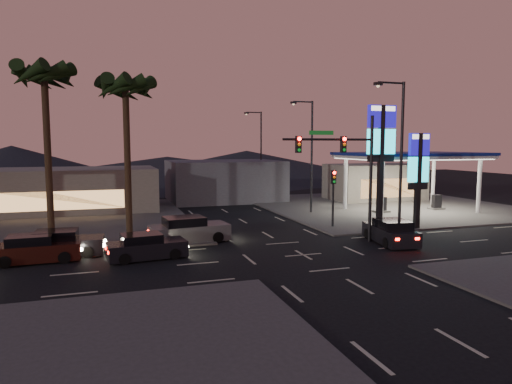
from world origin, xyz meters
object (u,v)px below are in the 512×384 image
object	(u,v)px
car_lane_b_mid	(61,244)
traffic_signal_mast	(347,160)
car_lane_b_front	(188,230)
suv_station	(391,232)
pylon_sign_tall	(381,142)
car_lane_a_mid	(35,249)
car_lane_a_front	(146,247)
gas_station	(411,157)
pylon_sign_short	(418,166)

from	to	relation	value
car_lane_b_mid	traffic_signal_mast	bearing A→B (deg)	-6.67
car_lane_b_front	suv_station	distance (m)	12.79
pylon_sign_tall	traffic_signal_mast	size ratio (longest dim) A/B	1.12
car_lane_a_mid	car_lane_b_front	distance (m)	8.85
car_lane_a_front	car_lane_a_mid	size ratio (longest dim) A/B	0.97
traffic_signal_mast	car_lane_b_mid	xyz separation A→B (m)	(-16.68, 1.95, -4.54)
car_lane_a_front	car_lane_b_front	distance (m)	4.54
gas_station	traffic_signal_mast	bearing A→B (deg)	-140.72
gas_station	car_lane_b_mid	size ratio (longest dim) A/B	2.65
traffic_signal_mast	car_lane_b_mid	world-z (taller)	traffic_signal_mast
pylon_sign_tall	car_lane_b_mid	world-z (taller)	pylon_sign_tall
car_lane_a_mid	suv_station	xyz separation A→B (m)	(20.60, -1.90, 0.03)
car_lane_a_mid	car_lane_b_mid	xyz separation A→B (m)	(1.19, 0.90, 0.00)
traffic_signal_mast	suv_station	world-z (taller)	traffic_signal_mast
car_lane_a_front	car_lane_a_mid	bearing A→B (deg)	168.63
traffic_signal_mast	car_lane_a_mid	distance (m)	18.47
gas_station	car_lane_a_mid	world-z (taller)	gas_station
gas_station	car_lane_b_mid	xyz separation A→B (m)	(-28.92, -8.06, -4.40)
gas_station	pylon_sign_tall	world-z (taller)	pylon_sign_tall
pylon_sign_short	car_lane_a_front	size ratio (longest dim) A/B	1.59
car_lane_a_front	car_lane_b_front	size ratio (longest dim) A/B	0.85
gas_station	suv_station	xyz separation A→B (m)	(-9.51, -10.86, -4.38)
pylon_sign_short	car_lane_a_mid	size ratio (longest dim) A/B	1.54
car_lane_a_front	suv_station	size ratio (longest dim) A/B	0.92
car_lane_b_mid	suv_station	size ratio (longest dim) A/B	0.96
car_lane_b_mid	suv_station	xyz separation A→B (m)	(19.41, -2.80, 0.02)
traffic_signal_mast	car_lane_a_front	xyz separation A→B (m)	(-12.25, -0.08, -4.58)
car_lane_b_mid	pylon_sign_short	bearing A→B (deg)	1.34
pylon_sign_short	gas_station	bearing A→B (deg)	56.31
gas_station	car_lane_b_mid	distance (m)	30.34
pylon_sign_tall	car_lane_b_front	world-z (taller)	pylon_sign_tall
gas_station	pylon_sign_tall	size ratio (longest dim) A/B	1.36
pylon_sign_tall	car_lane_a_front	size ratio (longest dim) A/B	2.04
pylon_sign_tall	traffic_signal_mast	bearing A→B (deg)	-143.48
gas_station	car_lane_a_front	xyz separation A→B (m)	(-24.49, -10.10, -4.43)
traffic_signal_mast	car_lane_b_front	xyz separation A→B (m)	(-9.33, 3.39, -4.46)
traffic_signal_mast	suv_station	bearing A→B (deg)	-17.35
pylon_sign_short	car_lane_a_front	bearing A→B (deg)	-172.42
pylon_sign_tall	suv_station	xyz separation A→B (m)	(-2.01, -4.36, -5.69)
car_lane_a_mid	car_lane_b_front	size ratio (longest dim) A/B	0.87
gas_station	car_lane_a_front	distance (m)	26.86
traffic_signal_mast	suv_station	distance (m)	5.35
suv_station	gas_station	bearing A→B (deg)	48.80
gas_station	car_lane_a_mid	distance (m)	31.73
gas_station	traffic_signal_mast	xyz separation A→B (m)	(-12.24, -10.01, 0.15)
pylon_sign_short	traffic_signal_mast	world-z (taller)	traffic_signal_mast
car_lane_a_mid	gas_station	bearing A→B (deg)	16.58
traffic_signal_mast	car_lane_b_mid	distance (m)	17.40
suv_station	traffic_signal_mast	bearing A→B (deg)	162.65
car_lane_a_front	car_lane_a_mid	world-z (taller)	car_lane_a_mid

